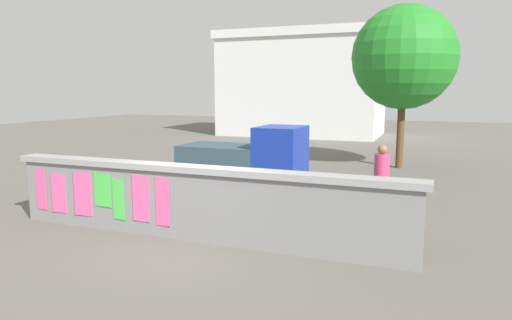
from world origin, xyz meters
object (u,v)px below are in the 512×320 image
at_px(bicycle_far, 151,200).
at_px(tree_roadside, 404,58).
at_px(auto_rickshaw_truck, 248,158).
at_px(person_walking, 382,172).
at_px(motorcycle, 323,202).
at_px(bicycle_near, 125,184).

relative_size(bicycle_far, tree_roadside, 0.29).
distance_m(auto_rickshaw_truck, person_walking, 4.10).
relative_size(person_walking, tree_roadside, 0.28).
distance_m(bicycle_far, tree_roadside, 10.71).
bearing_deg(person_walking, auto_rickshaw_truck, 160.68).
height_order(motorcycle, bicycle_near, bicycle_near).
height_order(auto_rickshaw_truck, bicycle_near, auto_rickshaw_truck).
bearing_deg(auto_rickshaw_truck, tree_roadside, 55.35).
bearing_deg(bicycle_near, tree_roadside, 49.54).
bearing_deg(bicycle_near, person_walking, 6.73).
xyz_separation_m(auto_rickshaw_truck, bicycle_near, (-2.70, -2.13, -0.54)).
relative_size(bicycle_near, bicycle_far, 0.98).
distance_m(bicycle_near, person_walking, 6.64).
xyz_separation_m(bicycle_near, bicycle_far, (1.71, -1.28, 0.00)).
relative_size(motorcycle, bicycle_far, 1.13).
relative_size(auto_rickshaw_truck, tree_roadside, 0.62).
xyz_separation_m(motorcycle, bicycle_near, (-5.50, 0.46, -0.10)).
xyz_separation_m(auto_rickshaw_truck, person_walking, (3.87, -1.36, 0.09)).
distance_m(motorcycle, tree_roadside, 8.86).
xyz_separation_m(bicycle_far, tree_roadside, (4.77, 8.88, 3.63)).
height_order(bicycle_near, person_walking, person_walking).
distance_m(auto_rickshaw_truck, tree_roadside, 7.33).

